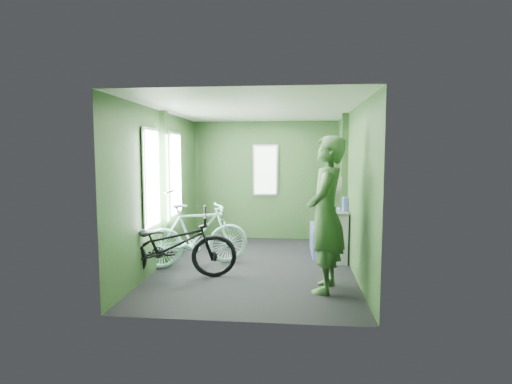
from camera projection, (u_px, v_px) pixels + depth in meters
room at (253, 170)px, 5.86m from camera, size 4.00×4.02×2.31m
bicycle_black at (170, 280)px, 5.29m from camera, size 1.92×1.15×1.03m
bicycle_mint at (196, 267)px, 5.90m from camera, size 1.69×1.19×1.01m
passenger at (326, 214)px, 4.80m from camera, size 0.58×0.77×1.88m
waste_box at (339, 237)px, 6.09m from camera, size 0.23×0.32×0.79m
bench_seat at (329, 236)px, 6.66m from camera, size 0.54×0.95×1.00m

